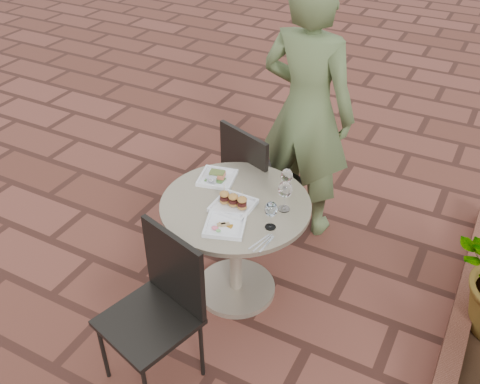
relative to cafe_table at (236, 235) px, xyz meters
The scene contains 14 objects.
ground 0.57m from the cafe_table, 136.84° to the right, with size 60.00×60.00×0.00m, color brown.
cafe_table is the anchor object (origin of this frame).
chair_far 0.58m from the cafe_table, 105.16° to the left, with size 0.56×0.56×0.93m.
chair_near 0.72m from the cafe_table, 95.09° to the right, with size 0.54×0.54×0.93m.
diner 1.01m from the cafe_table, 85.19° to the left, with size 0.69×0.45×1.88m, color #4B5B32.
plate_salmon 0.38m from the cafe_table, 143.52° to the left, with size 0.26×0.26×0.06m.
plate_sliders 0.28m from the cafe_table, 78.93° to the right, with size 0.23×0.23×0.15m.
plate_tuna 0.35m from the cafe_table, 76.32° to the right, with size 0.28×0.28×0.03m.
wine_glass_right 0.47m from the cafe_table, 21.08° to the right, with size 0.07×0.07×0.17m.
wine_glass_mid 0.49m from the cafe_table, 46.36° to the left, with size 0.07×0.07×0.17m.
wine_glass_far 0.48m from the cafe_table, 15.76° to the left, with size 0.08×0.08×0.19m.
steel_ramekin 0.37m from the cafe_table, 153.76° to the left, with size 0.07×0.07×0.05m, color silver.
cutlery_set 0.46m from the cafe_table, 39.47° to the right, with size 0.08×0.18×0.00m, color silver, non-canonical shape.
planter_curb 1.44m from the cafe_table, ahead, with size 0.12×3.00×0.15m, color brown.
Camera 1 is at (1.43, -2.01, 2.64)m, focal length 40.00 mm.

